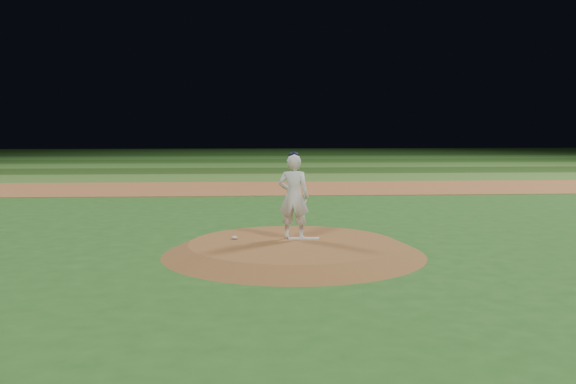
{
  "coord_description": "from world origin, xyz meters",
  "views": [
    {
      "loc": [
        -0.92,
        -13.21,
        2.7
      ],
      "look_at": [
        0.0,
        2.0,
        1.1
      ],
      "focal_mm": 40.0,
      "sensor_mm": 36.0,
      "label": 1
    }
  ],
  "objects": [
    {
      "name": "outfield_stripe_3",
      "position": [
        0.0,
        34.5,
        0.01
      ],
      "size": [
        70.0,
        5.0,
        0.02
      ],
      "primitive_type": "cube",
      "color": "#244F19",
      "rests_on": "ground"
    },
    {
      "name": "rosin_bag",
      "position": [
        -1.25,
        0.44,
        0.28
      ],
      "size": [
        0.13,
        0.13,
        0.07
      ],
      "primitive_type": "ellipsoid",
      "color": "silver",
      "rests_on": "pitchers_mound"
    },
    {
      "name": "infield_dirt_band",
      "position": [
        0.0,
        14.0,
        0.01
      ],
      "size": [
        70.0,
        6.0,
        0.02
      ],
      "primitive_type": "cube",
      "color": "#9E5C31",
      "rests_on": "ground"
    },
    {
      "name": "outfield_stripe_1",
      "position": [
        0.0,
        24.5,
        0.01
      ],
      "size": [
        70.0,
        5.0,
        0.02
      ],
      "primitive_type": "cube",
      "color": "#214114",
      "rests_on": "ground"
    },
    {
      "name": "outfield_stripe_0",
      "position": [
        0.0,
        19.5,
        0.01
      ],
      "size": [
        70.0,
        5.0,
        0.02
      ],
      "primitive_type": "cube",
      "color": "#3E6D27",
      "rests_on": "ground"
    },
    {
      "name": "ground",
      "position": [
        0.0,
        0.0,
        0.0
      ],
      "size": [
        120.0,
        120.0,
        0.0
      ],
      "primitive_type": "plane",
      "color": "#25591D",
      "rests_on": "ground"
    },
    {
      "name": "pitchers_mound",
      "position": [
        0.0,
        0.0,
        0.12
      ],
      "size": [
        5.5,
        5.5,
        0.25
      ],
      "primitive_type": "cone",
      "color": "brown",
      "rests_on": "ground"
    },
    {
      "name": "outfield_stripe_4",
      "position": [
        0.0,
        39.5,
        0.01
      ],
      "size": [
        70.0,
        5.0,
        0.02
      ],
      "primitive_type": "cube",
      "color": "#336C27",
      "rests_on": "ground"
    },
    {
      "name": "pitching_rubber",
      "position": [
        0.24,
        0.34,
        0.27
      ],
      "size": [
        0.67,
        0.2,
        0.03
      ],
      "primitive_type": "cube",
      "rotation": [
        0.0,
        0.0,
        -0.05
      ],
      "color": "silver",
      "rests_on": "pitchers_mound"
    },
    {
      "name": "pitcher_on_mound",
      "position": [
        0.03,
        0.43,
        1.18
      ],
      "size": [
        0.75,
        0.58,
        1.88
      ],
      "color": "white",
      "rests_on": "pitchers_mound"
    },
    {
      "name": "outfield_stripe_2",
      "position": [
        0.0,
        29.5,
        0.01
      ],
      "size": [
        70.0,
        5.0,
        0.02
      ],
      "primitive_type": "cube",
      "color": "#386C27",
      "rests_on": "ground"
    },
    {
      "name": "outfield_stripe_5",
      "position": [
        0.0,
        44.5,
        0.01
      ],
      "size": [
        70.0,
        5.0,
        0.02
      ],
      "primitive_type": "cube",
      "color": "#224F19",
      "rests_on": "ground"
    }
  ]
}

